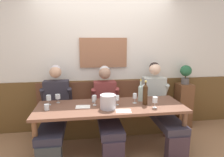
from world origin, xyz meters
TOP-DOWN VIEW (x-y plane):
  - room_wall_back at (-0.00, 1.09)m, footprint 6.80×0.12m
  - wood_wainscot_panel at (0.00, 1.04)m, footprint 6.80×0.03m
  - wall_bench at (0.00, 0.83)m, footprint 2.51×0.42m
  - dining_table at (0.00, 0.18)m, footprint 2.21×0.76m
  - person_left_seat at (-0.87, 0.48)m, footprint 0.53×1.19m
  - person_center_left_seat at (-0.02, 0.49)m, footprint 0.50×1.19m
  - person_center_right_seat at (0.91, 0.50)m, footprint 0.51×1.19m
  - ice_bucket at (-0.06, 0.06)m, footprint 0.23×0.23m
  - wine_bottle_green_tall at (0.50, 0.34)m, footprint 0.07×0.07m
  - wine_bottle_clear_water at (0.53, 0.16)m, footprint 0.07×0.07m
  - wine_glass_center_rear at (-0.80, 0.44)m, footprint 0.08×0.08m
  - wine_glass_left_end at (0.63, 0.46)m, footprint 0.08×0.08m
  - wine_glass_mid_right at (0.10, 0.21)m, footprint 0.07×0.07m
  - wine_glass_center_front at (0.62, -0.00)m, footprint 0.07×0.07m
  - wine_glass_by_bottle at (-0.24, 0.24)m, footprint 0.06×0.06m
  - wine_glass_mid_left at (0.39, 0.25)m, footprint 0.07×0.07m
  - wine_glass_near_bucket at (-0.92, 0.35)m, footprint 0.07×0.07m
  - water_tumbler_right at (-0.24, 0.39)m, footprint 0.06×0.06m
  - water_tumbler_center at (-0.92, 0.13)m, footprint 0.07×0.07m
  - tasting_sheet_left_guest at (0.14, -0.06)m, footprint 0.23×0.18m
  - tasting_sheet_right_guest at (-0.41, 0.19)m, footprint 0.22×0.17m
  - corner_pedestal at (1.55, 0.86)m, footprint 0.28×0.28m
  - potted_plant at (1.55, 0.86)m, footprint 0.21×0.21m

SIDE VIEW (x-z plane):
  - wall_bench at x=0.00m, z-range -0.19..0.75m
  - corner_pedestal at x=1.55m, z-range 0.00..0.87m
  - wood_wainscot_panel at x=0.00m, z-range 0.00..0.95m
  - person_left_seat at x=-0.87m, z-range -0.02..1.26m
  - person_center_left_seat at x=-0.02m, z-range 0.00..1.25m
  - person_center_right_seat at x=0.91m, z-range -0.01..1.29m
  - dining_table at x=0.00m, z-range 0.29..1.03m
  - tasting_sheet_left_guest at x=0.14m, z-range 0.74..0.74m
  - tasting_sheet_right_guest at x=-0.41m, z-range 0.74..0.74m
  - water_tumbler_center at x=-0.92m, z-range 0.74..0.83m
  - water_tumbler_right at x=-0.24m, z-range 0.74..0.84m
  - wine_glass_center_rear at x=-0.80m, z-range 0.77..0.90m
  - wine_glass_left_end at x=0.63m, z-range 0.76..0.91m
  - wine_glass_mid_right at x=0.10m, z-range 0.77..0.91m
  - ice_bucket at x=-0.06m, z-range 0.74..0.94m
  - wine_glass_near_bucket at x=-0.92m, z-range 0.77..0.92m
  - wine_glass_mid_left at x=0.39m, z-range 0.77..0.93m
  - wine_glass_by_bottle at x=-0.24m, z-range 0.77..0.93m
  - wine_glass_center_front at x=0.62m, z-range 0.78..0.94m
  - wine_bottle_green_tall at x=0.50m, z-range 0.71..1.06m
  - wine_bottle_clear_water at x=0.53m, z-range 0.72..1.09m
  - potted_plant at x=1.55m, z-range 0.90..1.27m
  - room_wall_back at x=0.00m, z-range 0.00..2.80m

